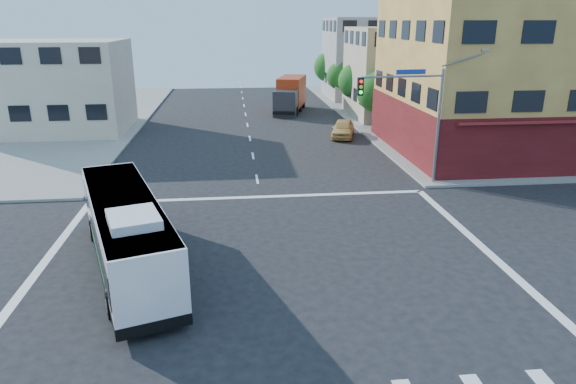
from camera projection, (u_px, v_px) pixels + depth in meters
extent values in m
plane|color=black|center=(274.00, 274.00, 20.54)|extent=(120.00, 120.00, 0.00)
cube|color=gray|center=(561.00, 111.00, 57.11)|extent=(50.00, 50.00, 0.15)
cube|color=gold|center=(522.00, 58.00, 37.81)|extent=(18.00, 15.00, 14.00)
cube|color=maroon|center=(513.00, 125.00, 39.40)|extent=(18.09, 15.08, 4.00)
cube|color=maroon|center=(575.00, 122.00, 32.20)|extent=(16.00, 1.60, 0.51)
cube|color=tan|center=(410.00, 73.00, 52.90)|extent=(12.00, 10.00, 9.00)
cube|color=#989893|center=(374.00, 58.00, 65.94)|extent=(12.00, 10.00, 10.00)
cube|color=#BCB59C|center=(56.00, 87.00, 45.78)|extent=(12.00, 10.00, 8.00)
cylinder|color=slate|center=(438.00, 128.00, 30.72)|extent=(0.18, 0.18, 7.00)
cylinder|color=slate|center=(403.00, 77.00, 29.24)|extent=(5.01, 0.62, 0.12)
cube|color=black|center=(360.00, 87.00, 28.90)|extent=(0.32, 0.30, 1.00)
sphere|color=#FF0C0C|center=(361.00, 81.00, 28.65)|extent=(0.20, 0.20, 0.20)
sphere|color=yellow|center=(361.00, 87.00, 28.74)|extent=(0.20, 0.20, 0.20)
sphere|color=#19FF33|center=(361.00, 92.00, 28.84)|extent=(0.20, 0.20, 0.20)
cube|color=navy|center=(411.00, 72.00, 29.26)|extent=(1.80, 0.22, 0.28)
cube|color=gray|center=(485.00, 50.00, 29.78)|extent=(0.50, 0.22, 0.14)
cylinder|color=#3D2416|center=(375.00, 118.00, 47.84)|extent=(0.28, 0.28, 1.92)
sphere|color=#1E5217|center=(376.00, 92.00, 47.07)|extent=(3.60, 3.60, 3.60)
sphere|color=#1E5217|center=(382.00, 83.00, 46.55)|extent=(2.52, 2.52, 2.52)
cylinder|color=#3D2416|center=(355.00, 105.00, 55.37)|extent=(0.28, 0.28, 1.99)
sphere|color=#1E5217|center=(356.00, 81.00, 54.57)|extent=(3.80, 3.80, 3.80)
sphere|color=#1E5217|center=(361.00, 72.00, 54.02)|extent=(2.66, 2.66, 2.66)
cylinder|color=#3D2416|center=(340.00, 95.00, 62.92)|extent=(0.28, 0.28, 1.89)
sphere|color=#1E5217|center=(340.00, 76.00, 62.19)|extent=(3.40, 3.40, 3.40)
sphere|color=#1E5217|center=(344.00, 69.00, 61.68)|extent=(2.38, 2.38, 2.38)
cylinder|color=#3D2416|center=(328.00, 86.00, 70.44)|extent=(0.28, 0.28, 2.03)
sphere|color=#1E5217|center=(328.00, 67.00, 69.61)|extent=(4.00, 4.00, 4.00)
sphere|color=#1E5217|center=(332.00, 60.00, 69.05)|extent=(2.80, 2.80, 2.80)
cube|color=black|center=(129.00, 256.00, 20.89)|extent=(5.75, 11.39, 0.42)
cube|color=white|center=(126.00, 231.00, 20.53)|extent=(5.73, 11.36, 2.65)
cube|color=black|center=(126.00, 227.00, 20.48)|extent=(5.67, 11.06, 1.16)
cube|color=black|center=(111.00, 189.00, 25.29)|extent=(2.09, 0.73, 1.26)
cube|color=#E5590C|center=(108.00, 171.00, 25.02)|extent=(1.71, 0.60, 0.26)
cube|color=white|center=(123.00, 201.00, 20.13)|extent=(5.62, 11.13, 0.11)
cube|color=white|center=(133.00, 219.00, 17.64)|extent=(2.22, 2.46, 0.34)
cube|color=#107532|center=(98.00, 256.00, 19.87)|extent=(1.61, 4.87, 0.26)
cube|color=#107532|center=(160.00, 245.00, 20.81)|extent=(1.61, 4.87, 0.26)
cylinder|color=black|center=(93.00, 230.00, 23.56)|extent=(0.57, 1.01, 0.97)
cylinder|color=#99999E|center=(90.00, 231.00, 23.51)|extent=(0.19, 0.47, 0.48)
cylinder|color=black|center=(143.00, 223.00, 24.43)|extent=(0.57, 1.01, 0.97)
cylinder|color=#99999E|center=(145.00, 222.00, 24.48)|extent=(0.19, 0.47, 0.48)
cylinder|color=black|center=(111.00, 305.00, 17.38)|extent=(0.57, 1.01, 0.97)
cylinder|color=#99999E|center=(107.00, 306.00, 17.33)|extent=(0.19, 0.47, 0.48)
cylinder|color=black|center=(176.00, 291.00, 18.25)|extent=(0.57, 1.01, 0.97)
cylinder|color=#99999E|center=(180.00, 291.00, 18.30)|extent=(0.19, 0.47, 0.48)
cube|color=#2A2A2F|center=(286.00, 104.00, 53.83)|extent=(2.90, 2.83, 2.68)
cube|color=black|center=(284.00, 101.00, 52.78)|extent=(2.11, 0.67, 1.03)
cube|color=#A72E10|center=(292.00, 91.00, 57.23)|extent=(3.95, 6.23, 3.09)
cube|color=black|center=(290.00, 107.00, 56.58)|extent=(4.42, 8.55, 0.31)
cylinder|color=black|center=(276.00, 111.00, 54.45)|extent=(0.56, 1.07, 1.03)
cylinder|color=black|center=(296.00, 111.00, 54.11)|extent=(0.56, 1.07, 1.03)
cylinder|color=black|center=(281.00, 106.00, 57.25)|extent=(0.56, 1.07, 1.03)
cylinder|color=black|center=(300.00, 107.00, 56.91)|extent=(0.56, 1.07, 1.03)
cylinder|color=black|center=(285.00, 103.00, 59.66)|extent=(0.56, 1.07, 1.03)
cylinder|color=black|center=(303.00, 103.00, 59.32)|extent=(0.56, 1.07, 1.03)
imported|color=#D7AE59|center=(343.00, 129.00, 44.33)|extent=(2.99, 4.78, 1.52)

